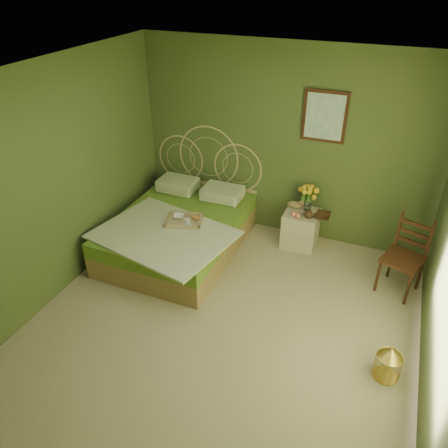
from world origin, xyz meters
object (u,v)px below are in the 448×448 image
at_px(chair, 405,250).
at_px(birdcage, 388,363).
at_px(bed, 180,227).
at_px(nightstand, 302,222).

distance_m(chair, birdcage, 1.49).
distance_m(bed, birdcage, 3.05).
bearing_deg(birdcage, bed, 156.69).
xyz_separation_m(bed, nightstand, (1.49, 0.70, 0.03)).
bearing_deg(birdcage, nightstand, 124.40).
bearing_deg(chair, nightstand, 179.77).
xyz_separation_m(chair, birdcage, (-0.00, -1.45, -0.35)).
bearing_deg(bed, chair, 4.96).
bearing_deg(nightstand, bed, -154.74).
height_order(bed, birdcage, bed).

